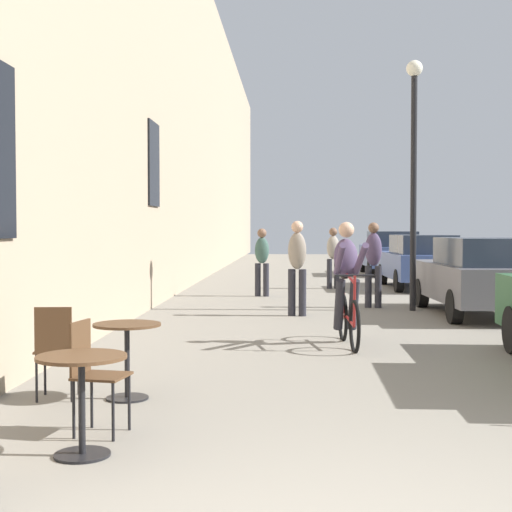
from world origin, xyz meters
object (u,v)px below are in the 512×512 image
parked_car_fourth (390,252)px  cafe_table_mid (127,344)px  pedestrian_mid (373,260)px  street_lamp (414,152)px  cafe_table_near (82,383)px  pedestrian_furthest (333,254)px  cafe_chair_near_toward_street (93,368)px  cafe_chair_mid_toward_street (56,345)px  cyclist_on_bicycle (347,286)px  parked_car_third (420,261)px  pedestrian_near (297,262)px  pedestrian_far (262,258)px  parked_car_second (480,275)px

parked_car_fourth → cafe_table_mid: bearing=-104.5°
pedestrian_mid → street_lamp: size_ratio=0.36×
cafe_table_near → pedestrian_furthest: bearing=80.1°
cafe_chair_near_toward_street → pedestrian_furthest: (2.69, 14.38, 0.41)m
cafe_chair_mid_toward_street → street_lamp: 9.50m
cafe_table_mid → pedestrian_furthest: (2.69, 13.19, 0.40)m
cyclist_on_bicycle → pedestrian_furthest: cyclist_on_bicycle is taller
parked_car_third → pedestrian_furthest: bearing=-177.1°
pedestrian_near → pedestrian_furthest: 6.45m
cafe_chair_near_toward_street → parked_car_fourth: 21.26m
cafe_table_mid → pedestrian_near: 7.04m
cafe_table_near → pedestrian_furthest: 15.19m
pedestrian_mid → pedestrian_far: bearing=134.0°
pedestrian_near → pedestrian_mid: size_ratio=1.01×
cafe_table_near → cafe_chair_near_toward_street: cafe_chair_near_toward_street is taller
pedestrian_near → parked_car_fourth: pedestrian_near is taller
parked_car_fourth → parked_car_third: bearing=-90.2°
cafe_table_near → cafe_chair_near_toward_street: size_ratio=0.81×
pedestrian_furthest → pedestrian_mid: bearing=-83.6°
pedestrian_far → street_lamp: 4.83m
cafe_table_mid → pedestrian_far: bearing=85.5°
pedestrian_far → parked_car_third: 4.86m
parked_car_second → parked_car_third: bearing=90.3°
pedestrian_near → cafe_chair_mid_toward_street: bearing=-108.6°
pedestrian_mid → parked_car_second: size_ratio=0.42×
pedestrian_mid → pedestrian_furthest: (-0.55, 4.84, -0.06)m
cafe_chair_mid_toward_street → parked_car_third: (5.68, 13.38, 0.24)m
cafe_table_near → pedestrian_mid: pedestrian_mid is taller
cafe_chair_mid_toward_street → parked_car_second: bearing=51.2°
cafe_table_near → street_lamp: size_ratio=0.15×
cafe_table_near → parked_car_fourth: bearing=76.8°
cafe_table_near → pedestrian_mid: bearing=72.6°
pedestrian_furthest → pedestrian_near: bearing=-99.1°
pedestrian_far → cafe_chair_near_toward_street: bearing=-94.1°
cafe_chair_near_toward_street → pedestrian_furthest: pedestrian_furthest is taller
cyclist_on_bicycle → pedestrian_near: size_ratio=1.00×
parked_car_fourth → street_lamp: bearing=-95.4°
cafe_chair_mid_toward_street → pedestrian_far: pedestrian_far is taller
cafe_chair_near_toward_street → pedestrian_mid: 10.08m
cafe_table_mid → parked_car_second: 8.67m
cafe_chair_near_toward_street → pedestrian_far: size_ratio=0.55×
parked_car_second → cafe_table_near: bearing=-119.5°
cyclist_on_bicycle → street_lamp: size_ratio=0.36×
pedestrian_furthest → parked_car_third: pedestrian_furthest is taller
pedestrian_near → pedestrian_far: size_ratio=1.09×
cafe_table_near → parked_car_second: parked_car_second is taller
cafe_chair_near_toward_street → street_lamp: (3.95, 9.01, 2.59)m
cafe_chair_near_toward_street → pedestrian_mid: size_ratio=0.51×
cyclist_on_bicycle → street_lamp: bearing=69.7°
pedestrian_far → parked_car_second: pedestrian_far is taller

